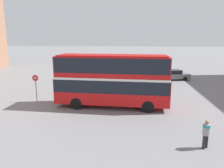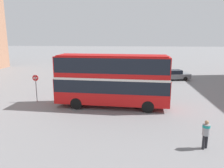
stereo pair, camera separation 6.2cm
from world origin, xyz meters
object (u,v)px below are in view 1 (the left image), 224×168
parked_car_kerb_near (173,75)px  parked_car_kerb_far (117,75)px  pedestrian_foreground (206,131)px  no_entry_sign (36,84)px  double_decker_bus (112,78)px

parked_car_kerb_near → parked_car_kerb_far: 8.29m
pedestrian_foreground → parked_car_kerb_near: pedestrian_foreground is taller
pedestrian_foreground → parked_car_kerb_far: size_ratio=0.43×
parked_car_kerb_far → no_entry_sign: 13.48m
double_decker_bus → pedestrian_foreground: size_ratio=5.92×
pedestrian_foreground → no_entry_sign: bearing=22.7°
pedestrian_foreground → no_entry_sign: no_entry_sign is taller
pedestrian_foreground → no_entry_sign: 15.71m
double_decker_bus → parked_car_kerb_far: size_ratio=2.54×
parked_car_kerb_far → no_entry_sign: bearing=-121.3°
no_entry_sign → double_decker_bus: bearing=-6.4°
pedestrian_foreground → parked_car_kerb_far: bearing=-18.8°
no_entry_sign → parked_car_kerb_far: bearing=57.1°
no_entry_sign → pedestrian_foreground: bearing=-30.8°
pedestrian_foreground → parked_car_kerb_far: 20.30m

